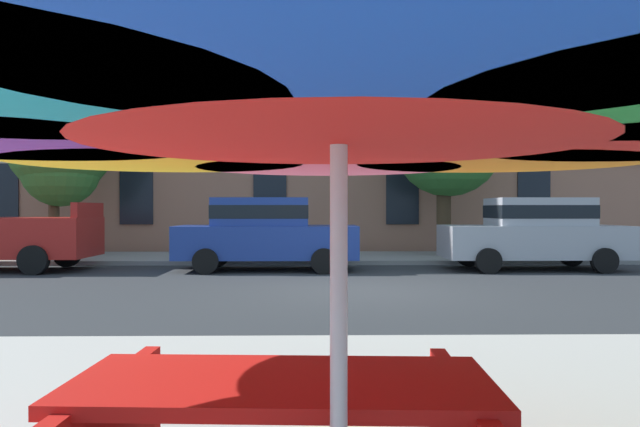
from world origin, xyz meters
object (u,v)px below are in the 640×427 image
Objects in this scene: patio_umbrella at (339,84)px; street_tree_middle at (448,139)px; street_tree_left at (60,154)px; sedan_silver at (535,231)px; sedan_blue at (265,232)px.

street_tree_middle is at bearing 75.69° from patio_umbrella.
street_tree_middle is at bearing 0.77° from street_tree_left.
street_tree_left is 0.94× the size of street_tree_middle.
sedan_silver is 0.83× the size of street_tree_middle.
patio_umbrella reaches higher than sedan_blue.
patio_umbrella is at bearing -84.68° from sedan_blue.
street_tree_left is at bearing 154.05° from sedan_blue.
street_tree_left reaches higher than sedan_blue.
street_tree_left is (-6.28, 3.06, 2.17)m from sedan_blue.
patio_umbrella is (-5.49, -12.70, 0.97)m from sedan_silver.
patio_umbrella is (-4.06, -15.91, -1.71)m from street_tree_middle.
street_tree_middle is 1.42× the size of patio_umbrella.
street_tree_middle reaches higher than sedan_silver.
sedan_blue and sedan_silver have the same top height.
sedan_blue is 12.79m from patio_umbrella.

